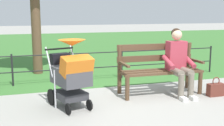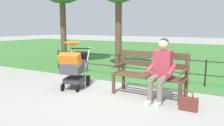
{
  "view_description": "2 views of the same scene",
  "coord_description": "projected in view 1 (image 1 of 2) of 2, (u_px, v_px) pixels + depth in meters",
  "views": [
    {
      "loc": [
        1.6,
        4.88,
        1.58
      ],
      "look_at": [
        0.1,
        0.05,
        0.68
      ],
      "focal_mm": 45.87,
      "sensor_mm": 36.0,
      "label": 1
    },
    {
      "loc": [
        -2.6,
        4.51,
        1.5
      ],
      "look_at": [
        0.02,
        -0.04,
        0.66
      ],
      "focal_mm": 36.1,
      "sensor_mm": 36.0,
      "label": 2
    }
  ],
  "objects": [
    {
      "name": "person_on_bench",
      "position": [
        179.0,
        60.0,
        5.46
      ],
      "size": [
        0.54,
        0.74,
        1.28
      ],
      "color": "slate",
      "rests_on": "ground"
    },
    {
      "name": "ground_plane",
      "position": [
        117.0,
        98.0,
        5.33
      ],
      "size": [
        60.0,
        60.0,
        0.0
      ],
      "primitive_type": "plane",
      "color": "#9E9B93"
    },
    {
      "name": "handbag",
      "position": [
        216.0,
        89.0,
        5.45
      ],
      "size": [
        0.32,
        0.14,
        0.37
      ],
      "color": "brown",
      "rests_on": "ground"
    },
    {
      "name": "park_bench",
      "position": [
        158.0,
        67.0,
        5.61
      ],
      "size": [
        1.61,
        0.64,
        0.96
      ],
      "color": "brown",
      "rests_on": "ground"
    },
    {
      "name": "grass_lawn",
      "position": [
        59.0,
        46.0,
        13.6
      ],
      "size": [
        40.0,
        16.0,
        0.01
      ],
      "primitive_type": "cube",
      "color": "#3D7533",
      "rests_on": "ground"
    },
    {
      "name": "stroller",
      "position": [
        71.0,
        73.0,
        4.69
      ],
      "size": [
        0.72,
        0.98,
        1.15
      ],
      "color": "black",
      "rests_on": "ground"
    },
    {
      "name": "park_fence",
      "position": [
        97.0,
        63.0,
        6.67
      ],
      "size": [
        6.26,
        0.04,
        0.7
      ],
      "color": "black",
      "rests_on": "ground"
    }
  ]
}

